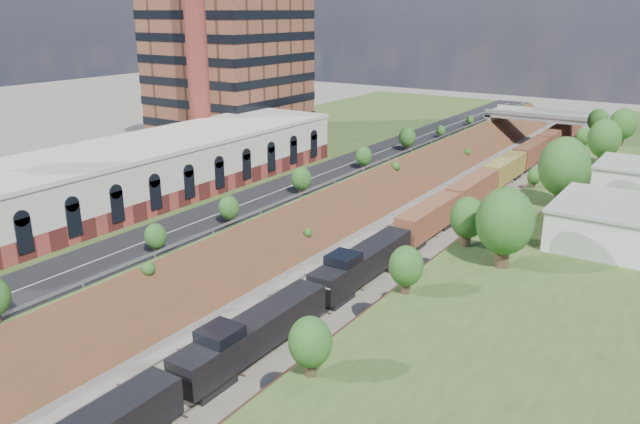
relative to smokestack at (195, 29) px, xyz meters
The scene contains 15 objects.
platform_left 23.05m from the smokestack, 53.13° to the left, with size 44.00×180.00×5.00m, color #374E20.
embankment_left 35.58m from the smokestack, ahead, with size 7.07×180.00×7.07m, color brown.
embankment_right 53.39m from the smokestack, ahead, with size 7.07×180.00×7.07m, color brown.
rail_left_track 41.86m from the smokestack, ahead, with size 1.58×180.00×0.18m, color gray.
rail_right_track 46.11m from the smokestack, ahead, with size 1.58×180.00×0.18m, color gray.
road 28.88m from the smokestack, 11.04° to the left, with size 8.00×180.00×0.10m, color black.
guardrail 31.59m from the smokestack, ahead, with size 0.10×171.00×0.70m.
commercial_building 25.69m from the smokestack, 66.04° to the right, with size 14.30×62.30×7.00m.
smokestack is the anchor object (origin of this frame).
overpass 77.82m from the smokestack, 61.39° to the left, with size 24.50×8.30×7.40m.
white_building_near 62.29m from the smokestack, ahead, with size 9.00×12.00×4.00m, color silver.
white_building_far 64.31m from the smokestack, 16.97° to the left, with size 8.00×10.00×3.60m, color silver.
tree_right_large 57.52m from the smokestack, 16.80° to the right, with size 5.25×5.25×7.61m.
tree_left_crest 46.95m from the smokestack, 56.09° to the right, with size 2.45×2.45×3.55m.
freight_train 47.03m from the smokestack, 20.81° to the left, with size 2.86×146.40×4.55m.
Camera 1 is at (32.57, -14.03, 27.78)m, focal length 35.00 mm.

